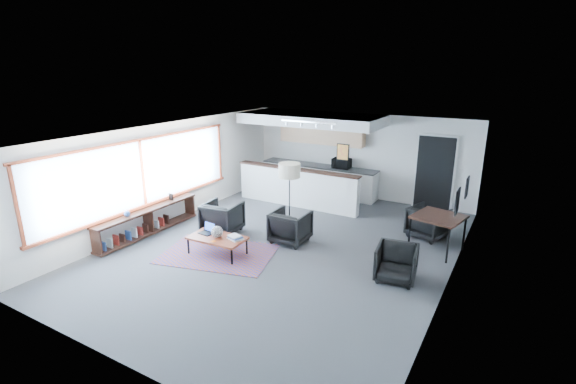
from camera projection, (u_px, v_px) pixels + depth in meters
The scene contains 21 objects.
room at pixel (285, 193), 9.14m from camera, with size 7.02×9.02×2.62m.
window at pixel (142, 175), 10.00m from camera, with size 0.10×5.95×1.66m.
console at pixel (147, 222), 10.13m from camera, with size 0.35×3.00×0.80m.
kitchenette at pixel (313, 154), 12.76m from camera, with size 4.20×1.96×2.60m.
doorway at pixel (435, 173), 11.77m from camera, with size 1.10×0.12×2.15m.
track_light at pixel (308, 123), 10.89m from camera, with size 1.60×0.07×0.15m.
wall_art_lower at pixel (457, 202), 7.74m from camera, with size 0.03×0.38×0.48m.
wall_art_upper at pixel (467, 187), 8.83m from camera, with size 0.03×0.34×0.44m.
kilim_rug at pixel (218, 254), 9.16m from camera, with size 2.72×2.18×0.01m.
coffee_table at pixel (217, 238), 9.05m from camera, with size 1.27×0.73×0.41m.
laptop at pixel (208, 230), 9.26m from camera, with size 0.34×0.29×0.23m.
ceramic_pot at pixel (217, 232), 8.99m from camera, with size 0.26×0.26×0.26m.
book_stack at pixel (235, 237), 8.91m from camera, with size 0.36×0.32×0.09m.
coaster at pixel (213, 241), 8.82m from camera, with size 0.11×0.11×0.01m.
armchair_left at pixel (222, 216), 10.23m from camera, with size 0.84×0.78×0.86m, color black.
armchair_right at pixel (290, 225), 9.69m from camera, with size 0.81×0.76×0.83m, color black.
floor_lamp at pixel (289, 173), 9.77m from camera, with size 0.57×0.57×1.79m.
dining_table at pixel (439, 219), 9.12m from camera, with size 1.17×1.17×0.83m.
dining_chair_near at pixel (396, 264), 7.97m from camera, with size 0.64×0.60×0.65m, color black.
dining_chair_far at pixel (428, 223), 9.99m from camera, with size 0.68×0.64×0.70m, color black.
microwave at pixel (342, 162), 12.84m from camera, with size 0.55×0.30×0.37m, color black.
Camera 1 is at (4.42, -7.54, 3.97)m, focal length 26.00 mm.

